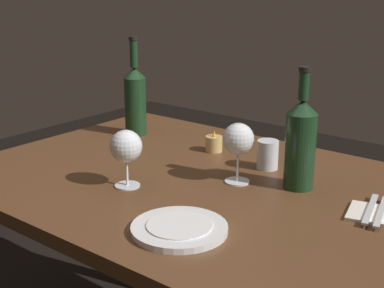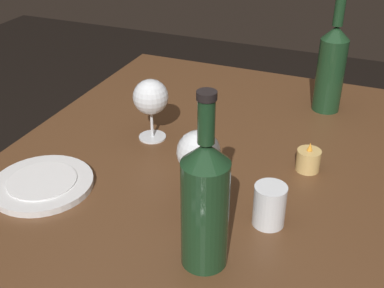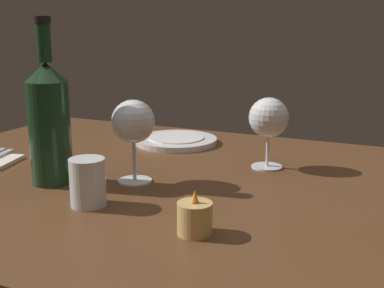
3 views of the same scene
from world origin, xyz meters
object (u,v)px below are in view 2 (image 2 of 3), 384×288
(wine_glass_left, at_px, (151,98))
(wine_bottle, at_px, (331,66))
(wine_glass_right, at_px, (199,154))
(water_tumbler, at_px, (269,207))
(dinner_plate, at_px, (43,184))
(wine_bottle_second, at_px, (205,202))
(votive_candle, at_px, (308,161))

(wine_glass_left, distance_m, wine_bottle, 0.48)
(wine_glass_right, bearing_deg, wine_bottle, 163.03)
(wine_bottle, bearing_deg, water_tumbler, -1.97)
(wine_bottle, xyz_separation_m, dinner_plate, (0.59, -0.48, -0.12))
(wine_glass_right, height_order, wine_bottle_second, wine_bottle_second)
(wine_glass_right, relative_size, water_tumbler, 1.97)
(wine_glass_right, distance_m, wine_bottle_second, 0.16)
(wine_bottle, bearing_deg, wine_glass_right, -16.97)
(wine_glass_right, height_order, votive_candle, wine_glass_right)
(water_tumbler, bearing_deg, wine_glass_right, -91.95)
(dinner_plate, bearing_deg, wine_glass_left, 156.81)
(wine_bottle, bearing_deg, dinner_plate, -38.90)
(wine_glass_left, distance_m, wine_bottle_second, 0.44)
(wine_glass_left, relative_size, wine_glass_right, 0.94)
(wine_bottle_second, height_order, water_tumbler, wine_bottle_second)
(wine_glass_left, relative_size, votive_candle, 2.25)
(water_tumbler, bearing_deg, wine_glass_left, -121.41)
(wine_bottle_second, bearing_deg, wine_bottle, 172.09)
(water_tumbler, bearing_deg, votive_candle, 171.35)
(water_tumbler, bearing_deg, wine_bottle, 178.03)
(wine_bottle, relative_size, votive_candle, 4.94)
(wine_glass_left, bearing_deg, votive_candle, 90.11)
(wine_bottle, distance_m, votive_candle, 0.34)
(wine_bottle, relative_size, wine_bottle_second, 1.06)
(water_tumbler, height_order, votive_candle, water_tumbler)
(votive_candle, bearing_deg, wine_bottle, -177.52)
(wine_glass_left, height_order, wine_bottle_second, wine_bottle_second)
(wine_glass_right, bearing_deg, wine_glass_left, -135.50)
(wine_glass_right, xyz_separation_m, wine_bottle, (-0.53, 0.16, 0.01))
(wine_bottle, bearing_deg, votive_candle, 2.48)
(wine_glass_right, bearing_deg, votive_candle, 139.75)
(wine_bottle_second, bearing_deg, dinner_plate, -100.82)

